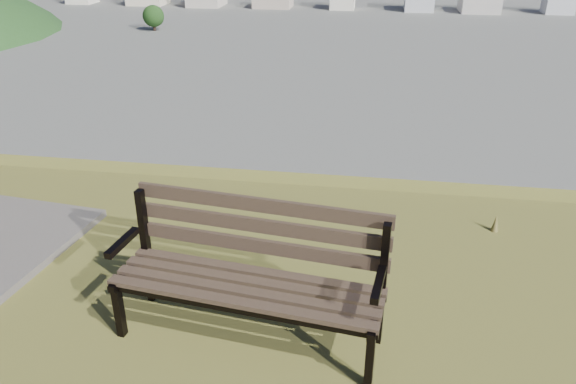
# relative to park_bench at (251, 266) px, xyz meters

# --- Properties ---
(park_bench) EXTENTS (2.07, 0.89, 1.05)m
(park_bench) POSITION_rel_park_bench_xyz_m (0.00, 0.00, 0.00)
(park_bench) COLOR #453328
(park_bench) RESTS_ON hilltop_mesa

